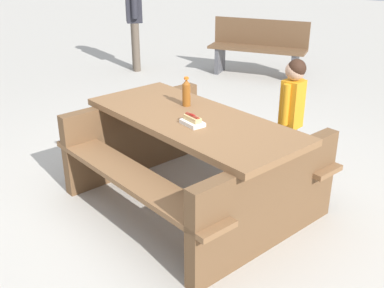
{
  "coord_description": "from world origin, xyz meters",
  "views": [
    {
      "loc": [
        1.58,
        -2.87,
        1.98
      ],
      "look_at": [
        0.0,
        0.0,
        0.52
      ],
      "focal_mm": 43.26,
      "sensor_mm": 36.0,
      "label": 1
    }
  ],
  "objects_px": {
    "park_bench_near": "(258,47)",
    "bystander_adult": "(133,1)",
    "picnic_table": "(192,153)",
    "child_in_coat": "(292,105)",
    "soda_bottle": "(186,93)",
    "hotdog_tray": "(192,121)"
  },
  "relations": [
    {
      "from": "soda_bottle",
      "to": "hotdog_tray",
      "type": "relative_size",
      "value": 1.13
    },
    {
      "from": "park_bench_near",
      "to": "bystander_adult",
      "type": "distance_m",
      "value": 2.08
    },
    {
      "from": "picnic_table",
      "to": "child_in_coat",
      "type": "xyz_separation_m",
      "value": [
        0.53,
        0.8,
        0.25
      ]
    },
    {
      "from": "picnic_table",
      "to": "hotdog_tray",
      "type": "relative_size",
      "value": 10.35
    },
    {
      "from": "park_bench_near",
      "to": "bystander_adult",
      "type": "xyz_separation_m",
      "value": [
        -1.86,
        -0.67,
        0.64
      ]
    },
    {
      "from": "picnic_table",
      "to": "park_bench_near",
      "type": "bearing_deg",
      "value": 104.09
    },
    {
      "from": "picnic_table",
      "to": "child_in_coat",
      "type": "distance_m",
      "value": 0.99
    },
    {
      "from": "picnic_table",
      "to": "bystander_adult",
      "type": "xyz_separation_m",
      "value": [
        -2.84,
        3.25,
        0.64
      ]
    },
    {
      "from": "picnic_table",
      "to": "hotdog_tray",
      "type": "distance_m",
      "value": 0.38
    },
    {
      "from": "soda_bottle",
      "to": "bystander_adult",
      "type": "distance_m",
      "value": 4.06
    },
    {
      "from": "bystander_adult",
      "to": "child_in_coat",
      "type": "bearing_deg",
      "value": -36.03
    },
    {
      "from": "soda_bottle",
      "to": "park_bench_near",
      "type": "bearing_deg",
      "value": 102.45
    },
    {
      "from": "soda_bottle",
      "to": "park_bench_near",
      "type": "height_order",
      "value": "soda_bottle"
    },
    {
      "from": "picnic_table",
      "to": "soda_bottle",
      "type": "xyz_separation_m",
      "value": [
        -0.16,
        0.2,
        0.41
      ]
    },
    {
      "from": "child_in_coat",
      "to": "bystander_adult",
      "type": "relative_size",
      "value": 0.64
    },
    {
      "from": "soda_bottle",
      "to": "bystander_adult",
      "type": "relative_size",
      "value": 0.14
    },
    {
      "from": "picnic_table",
      "to": "park_bench_near",
      "type": "relative_size",
      "value": 1.41
    },
    {
      "from": "hotdog_tray",
      "to": "park_bench_near",
      "type": "distance_m",
      "value": 4.21
    },
    {
      "from": "picnic_table",
      "to": "child_in_coat",
      "type": "height_order",
      "value": "child_in_coat"
    },
    {
      "from": "hotdog_tray",
      "to": "child_in_coat",
      "type": "relative_size",
      "value": 0.19
    },
    {
      "from": "park_bench_near",
      "to": "hotdog_tray",
      "type": "bearing_deg",
      "value": -75.29
    },
    {
      "from": "picnic_table",
      "to": "hotdog_tray",
      "type": "height_order",
      "value": "hotdog_tray"
    }
  ]
}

